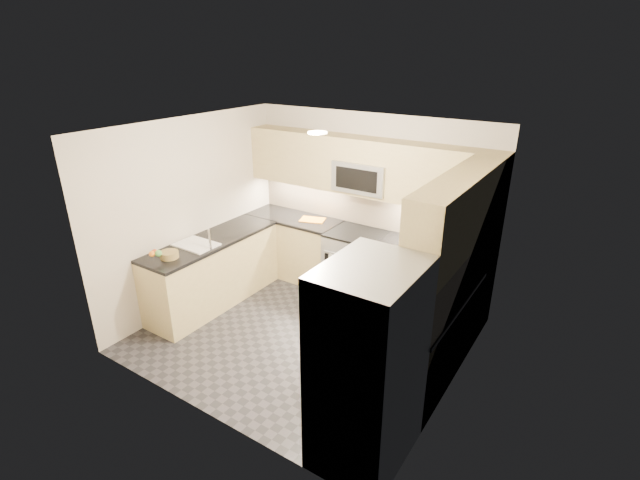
# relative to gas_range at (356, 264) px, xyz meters

# --- Properties ---
(floor) EXTENTS (3.60, 3.20, 0.00)m
(floor) POSITION_rel_gas_range_xyz_m (0.00, -1.28, -0.46)
(floor) COLOR black
(floor) RESTS_ON ground
(ceiling) EXTENTS (3.60, 3.20, 0.02)m
(ceiling) POSITION_rel_gas_range_xyz_m (0.00, -1.28, 2.04)
(ceiling) COLOR beige
(ceiling) RESTS_ON wall_back
(wall_back) EXTENTS (3.60, 0.02, 2.50)m
(wall_back) POSITION_rel_gas_range_xyz_m (0.00, 0.32, 0.79)
(wall_back) COLOR beige
(wall_back) RESTS_ON floor
(wall_front) EXTENTS (3.60, 0.02, 2.50)m
(wall_front) POSITION_rel_gas_range_xyz_m (0.00, -2.88, 0.79)
(wall_front) COLOR beige
(wall_front) RESTS_ON floor
(wall_left) EXTENTS (0.02, 3.20, 2.50)m
(wall_left) POSITION_rel_gas_range_xyz_m (-1.80, -1.28, 0.79)
(wall_left) COLOR beige
(wall_left) RESTS_ON floor
(wall_right) EXTENTS (0.02, 3.20, 2.50)m
(wall_right) POSITION_rel_gas_range_xyz_m (1.80, -1.28, 0.79)
(wall_right) COLOR beige
(wall_right) RESTS_ON floor
(base_cab_back_left) EXTENTS (1.42, 0.60, 0.90)m
(base_cab_back_left) POSITION_rel_gas_range_xyz_m (-1.09, 0.02, -0.01)
(base_cab_back_left) COLOR tan
(base_cab_back_left) RESTS_ON floor
(base_cab_back_right) EXTENTS (1.42, 0.60, 0.90)m
(base_cab_back_right) POSITION_rel_gas_range_xyz_m (1.09, 0.02, -0.01)
(base_cab_back_right) COLOR tan
(base_cab_back_right) RESTS_ON floor
(base_cab_right) EXTENTS (0.60, 1.70, 0.90)m
(base_cab_right) POSITION_rel_gas_range_xyz_m (1.50, -1.12, -0.01)
(base_cab_right) COLOR tan
(base_cab_right) RESTS_ON floor
(base_cab_peninsula) EXTENTS (0.60, 2.00, 0.90)m
(base_cab_peninsula) POSITION_rel_gas_range_xyz_m (-1.50, -1.28, -0.01)
(base_cab_peninsula) COLOR tan
(base_cab_peninsula) RESTS_ON floor
(countertop_back_left) EXTENTS (1.42, 0.63, 0.04)m
(countertop_back_left) POSITION_rel_gas_range_xyz_m (-1.09, 0.02, 0.47)
(countertop_back_left) COLOR black
(countertop_back_left) RESTS_ON base_cab_back_left
(countertop_back_right) EXTENTS (1.42, 0.63, 0.04)m
(countertop_back_right) POSITION_rel_gas_range_xyz_m (1.09, 0.02, 0.47)
(countertop_back_right) COLOR black
(countertop_back_right) RESTS_ON base_cab_back_right
(countertop_right) EXTENTS (0.63, 1.70, 0.04)m
(countertop_right) POSITION_rel_gas_range_xyz_m (1.50, -1.12, 0.47)
(countertop_right) COLOR black
(countertop_right) RESTS_ON base_cab_right
(countertop_peninsula) EXTENTS (0.63, 2.00, 0.04)m
(countertop_peninsula) POSITION_rel_gas_range_xyz_m (-1.50, -1.28, 0.47)
(countertop_peninsula) COLOR black
(countertop_peninsula) RESTS_ON base_cab_peninsula
(upper_cab_back) EXTENTS (3.60, 0.35, 0.75)m
(upper_cab_back) POSITION_rel_gas_range_xyz_m (0.00, 0.15, 1.37)
(upper_cab_back) COLOR tan
(upper_cab_back) RESTS_ON wall_back
(upper_cab_right) EXTENTS (0.35, 1.95, 0.75)m
(upper_cab_right) POSITION_rel_gas_range_xyz_m (1.62, -1.00, 1.37)
(upper_cab_right) COLOR tan
(upper_cab_right) RESTS_ON wall_right
(backsplash_back) EXTENTS (3.60, 0.01, 0.51)m
(backsplash_back) POSITION_rel_gas_range_xyz_m (0.00, 0.32, 0.74)
(backsplash_back) COLOR #C4AD8D
(backsplash_back) RESTS_ON wall_back
(backsplash_right) EXTENTS (0.01, 2.30, 0.51)m
(backsplash_right) POSITION_rel_gas_range_xyz_m (1.80, -0.82, 0.74)
(backsplash_right) COLOR #C4AD8D
(backsplash_right) RESTS_ON wall_right
(gas_range) EXTENTS (0.76, 0.65, 0.91)m
(gas_range) POSITION_rel_gas_range_xyz_m (0.00, 0.00, 0.00)
(gas_range) COLOR #A2A4A9
(gas_range) RESTS_ON floor
(range_cooktop) EXTENTS (0.76, 0.65, 0.03)m
(range_cooktop) POSITION_rel_gas_range_xyz_m (0.00, 0.00, 0.46)
(range_cooktop) COLOR black
(range_cooktop) RESTS_ON gas_range
(oven_door_glass) EXTENTS (0.62, 0.02, 0.45)m
(oven_door_glass) POSITION_rel_gas_range_xyz_m (0.00, -0.33, -0.01)
(oven_door_glass) COLOR black
(oven_door_glass) RESTS_ON gas_range
(oven_handle) EXTENTS (0.60, 0.02, 0.02)m
(oven_handle) POSITION_rel_gas_range_xyz_m (0.00, -0.35, 0.26)
(oven_handle) COLOR #B2B5BA
(oven_handle) RESTS_ON gas_range
(microwave) EXTENTS (0.76, 0.40, 0.40)m
(microwave) POSITION_rel_gas_range_xyz_m (0.00, 0.12, 1.24)
(microwave) COLOR #989C9F
(microwave) RESTS_ON upper_cab_back
(microwave_door) EXTENTS (0.60, 0.01, 0.28)m
(microwave_door) POSITION_rel_gas_range_xyz_m (0.00, -0.08, 1.24)
(microwave_door) COLOR black
(microwave_door) RESTS_ON microwave
(refrigerator) EXTENTS (0.70, 0.90, 1.80)m
(refrigerator) POSITION_rel_gas_range_xyz_m (1.45, -2.43, 0.45)
(refrigerator) COLOR #9DA1A5
(refrigerator) RESTS_ON floor
(fridge_handle_left) EXTENTS (0.02, 0.02, 1.20)m
(fridge_handle_left) POSITION_rel_gas_range_xyz_m (1.08, -2.61, 0.49)
(fridge_handle_left) COLOR #B2B5BA
(fridge_handle_left) RESTS_ON refrigerator
(fridge_handle_right) EXTENTS (0.02, 0.02, 1.20)m
(fridge_handle_right) POSITION_rel_gas_range_xyz_m (1.08, -2.25, 0.49)
(fridge_handle_right) COLOR #B2B5BA
(fridge_handle_right) RESTS_ON refrigerator
(sink_basin) EXTENTS (0.52, 0.38, 0.16)m
(sink_basin) POSITION_rel_gas_range_xyz_m (-1.50, -1.53, 0.42)
(sink_basin) COLOR white
(sink_basin) RESTS_ON base_cab_peninsula
(faucet) EXTENTS (0.03, 0.03, 0.28)m
(faucet) POSITION_rel_gas_range_xyz_m (-1.24, -1.53, 0.62)
(faucet) COLOR silver
(faucet) RESTS_ON countertop_peninsula
(utensil_bowl) EXTENTS (0.38, 0.38, 0.18)m
(utensil_bowl) POSITION_rel_gas_range_xyz_m (1.41, -0.08, 0.57)
(utensil_bowl) COLOR #59A346
(utensil_bowl) RESTS_ON countertop_back_right
(cutting_board) EXTENTS (0.41, 0.35, 0.01)m
(cutting_board) POSITION_rel_gas_range_xyz_m (-0.78, 0.06, 0.49)
(cutting_board) COLOR orange
(cutting_board) RESTS_ON countertop_back_left
(fruit_basket) EXTENTS (0.28, 0.28, 0.08)m
(fruit_basket) POSITION_rel_gas_range_xyz_m (-1.49, -1.96, 0.53)
(fruit_basket) COLOR olive
(fruit_basket) RESTS_ON countertop_peninsula
(fruit_apple) EXTENTS (0.07, 0.07, 0.07)m
(fruit_apple) POSITION_rel_gas_range_xyz_m (-1.55, -2.11, 0.60)
(fruit_apple) COLOR #A93A13
(fruit_apple) RESTS_ON fruit_basket
(fruit_pear) EXTENTS (0.08, 0.08, 0.08)m
(fruit_pear) POSITION_rel_gas_range_xyz_m (-1.48, -2.11, 0.60)
(fruit_pear) COLOR #58A747
(fruit_pear) RESTS_ON fruit_basket
(dish_towel_check) EXTENTS (0.15, 0.07, 0.30)m
(dish_towel_check) POSITION_rel_gas_range_xyz_m (-0.16, -0.37, 0.10)
(dish_towel_check) COLOR silver
(dish_towel_check) RESTS_ON oven_handle
(fruit_orange) EXTENTS (0.07, 0.07, 0.07)m
(fruit_orange) POSITION_rel_gas_range_xyz_m (-1.54, -2.16, 0.60)
(fruit_orange) COLOR orange
(fruit_orange) RESTS_ON fruit_basket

